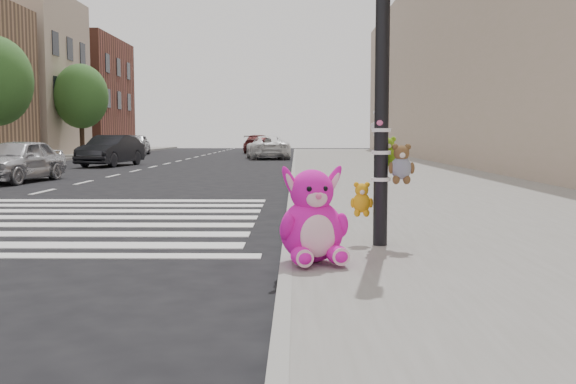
# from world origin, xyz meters

# --- Properties ---
(ground) EXTENTS (120.00, 120.00, 0.00)m
(ground) POSITION_xyz_m (0.00, 0.00, 0.00)
(ground) COLOR black
(ground) RESTS_ON ground
(sidewalk_near) EXTENTS (7.00, 80.00, 0.14)m
(sidewalk_near) POSITION_xyz_m (5.00, 10.00, 0.07)
(sidewalk_near) COLOR slate
(sidewalk_near) RESTS_ON ground
(curb_edge) EXTENTS (0.12, 80.00, 0.15)m
(curb_edge) POSITION_xyz_m (1.55, 10.00, 0.07)
(curb_edge) COLOR gray
(curb_edge) RESTS_ON ground
(bld_far_d) EXTENTS (6.00, 8.00, 10.00)m
(bld_far_d) POSITION_xyz_m (-15.50, 35.00, 5.00)
(bld_far_d) COLOR tan
(bld_far_d) RESTS_ON ground
(bld_far_e) EXTENTS (6.00, 10.00, 9.00)m
(bld_far_e) POSITION_xyz_m (-15.50, 46.00, 4.50)
(bld_far_e) COLOR brown
(bld_far_e) RESTS_ON ground
(bld_near) EXTENTS (5.00, 60.00, 10.00)m
(bld_near) POSITION_xyz_m (10.50, 20.00, 5.00)
(bld_near) COLOR tan
(bld_near) RESTS_ON ground
(signal_pole) EXTENTS (0.71, 0.49, 4.00)m
(signal_pole) POSITION_xyz_m (2.62, 1.81, 1.75)
(signal_pole) COLOR black
(signal_pole) RESTS_ON sidewalk_near
(tree_far_c) EXTENTS (3.20, 3.20, 5.44)m
(tree_far_c) POSITION_xyz_m (-11.20, 33.00, 3.65)
(tree_far_c) COLOR #382619
(tree_far_c) RESTS_ON sidewalk_far
(pink_bunny) EXTENTS (0.75, 0.83, 0.97)m
(pink_bunny) POSITION_xyz_m (1.81, 0.78, 0.54)
(pink_bunny) COLOR #EE14B5
(pink_bunny) RESTS_ON sidewalk_near
(red_teddy) EXTENTS (0.15, 0.12, 0.19)m
(red_teddy) POSITION_xyz_m (1.80, 0.80, 0.23)
(red_teddy) COLOR #AD3311
(red_teddy) RESTS_ON sidewalk_near
(car_silver_far) EXTENTS (1.90, 3.87, 1.27)m
(car_silver_far) POSITION_xyz_m (-6.50, 13.20, 0.64)
(car_silver_far) COLOR #AFB0B4
(car_silver_far) RESTS_ON ground
(car_dark_far) EXTENTS (2.10, 4.33, 1.37)m
(car_dark_far) POSITION_xyz_m (-6.50, 22.72, 0.68)
(car_dark_far) COLOR black
(car_dark_far) RESTS_ON ground
(car_white_near) EXTENTS (2.84, 4.97, 1.31)m
(car_white_near) POSITION_xyz_m (0.00, 31.31, 0.65)
(car_white_near) COLOR white
(car_white_near) RESTS_ON ground
(car_maroon_near) EXTENTS (2.06, 4.71, 1.35)m
(car_maroon_near) POSITION_xyz_m (-1.20, 42.72, 0.67)
(car_maroon_near) COLOR #5B1A1A
(car_maroon_near) RESTS_ON ground
(car_silver_deep) EXTENTS (2.21, 4.42, 1.45)m
(car_silver_deep) POSITION_xyz_m (-9.28, 38.16, 0.72)
(car_silver_deep) COLOR #9D9EA2
(car_silver_deep) RESTS_ON ground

